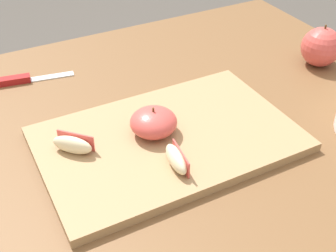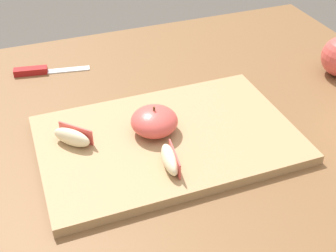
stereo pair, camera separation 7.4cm
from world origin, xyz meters
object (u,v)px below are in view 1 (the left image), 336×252
apple_wedge_left (73,144)px  paring_knife (20,80)px  apple_half_skin_up (153,122)px  whole_apple_pink_lady (321,47)px  cutting_board (168,139)px  apple_wedge_right (177,159)px

apple_wedge_left → paring_knife: (-0.02, 0.29, -0.03)m
apple_wedge_left → apple_half_skin_up: bearing=-6.2°
apple_half_skin_up → whole_apple_pink_lady: size_ratio=0.86×
paring_knife → whole_apple_pink_lady: size_ratio=1.71×
apple_wedge_left → paring_knife: bearing=94.8°
apple_wedge_left → cutting_board: bearing=-12.1°
cutting_board → whole_apple_pink_lady: bearing=12.2°
apple_wedge_left → apple_wedge_right: same height
apple_half_skin_up → apple_wedge_left: 0.14m
apple_half_skin_up → apple_wedge_right: size_ratio=1.14×
paring_knife → apple_half_skin_up: bearing=-62.0°
apple_half_skin_up → apple_wedge_left: bearing=173.8°
whole_apple_pink_lady → cutting_board: bearing=-167.8°
paring_knife → whole_apple_pink_lady: bearing=-20.9°
apple_wedge_right → cutting_board: bearing=72.3°
apple_wedge_right → paring_knife: bearing=111.4°
apple_wedge_right → paring_knife: (-0.16, 0.40, -0.03)m
apple_wedge_right → paring_knife: size_ratio=0.44×
apple_half_skin_up → whole_apple_pink_lady: bearing=9.4°
apple_wedge_right → apple_wedge_left: bearing=140.4°
whole_apple_pink_lady → apple_wedge_left: bearing=-174.2°
cutting_board → apple_wedge_left: 0.16m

